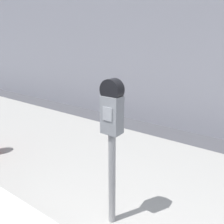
% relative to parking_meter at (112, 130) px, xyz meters
% --- Properties ---
extents(sidewalk, '(24.00, 2.80, 0.14)m').
position_rel_parking_meter_xyz_m(sidewalk, '(0.49, 0.94, -1.14)').
color(sidewalk, '#9E9B96').
rests_on(sidewalk, ground_plane).
extents(parking_meter, '(0.20, 0.14, 1.56)m').
position_rel_parking_meter_xyz_m(parking_meter, '(0.00, 0.00, 0.00)').
color(parking_meter, gray).
rests_on(parking_meter, sidewalk).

